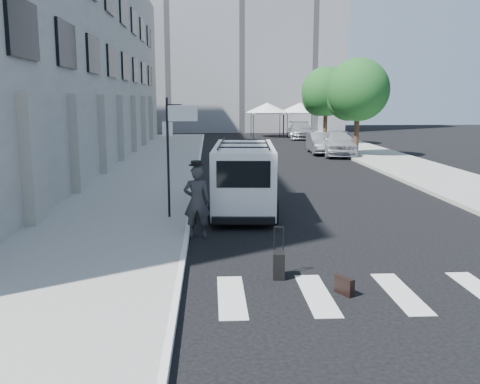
{
  "coord_description": "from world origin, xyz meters",
  "views": [
    {
      "loc": [
        -1.37,
        -12.42,
        3.64
      ],
      "look_at": [
        -0.63,
        0.81,
        1.3
      ],
      "focal_mm": 40.0,
      "sensor_mm": 36.0,
      "label": 1
    }
  ],
  "objects": [
    {
      "name": "tent_left",
      "position": [
        4.0,
        38.0,
        2.71
      ],
      "size": [
        4.0,
        4.0,
        3.2
      ],
      "color": "black",
      "rests_on": "ground"
    },
    {
      "name": "sidewalk_right",
      "position": [
        9.0,
        20.0,
        0.07
      ],
      "size": [
        4.0,
        56.0,
        0.15
      ],
      "primitive_type": "cube",
      "color": "gray",
      "rests_on": "ground"
    },
    {
      "name": "tree_near",
      "position": [
        7.5,
        20.15,
        3.97
      ],
      "size": [
        3.8,
        3.83,
        6.03
      ],
      "color": "black",
      "rests_on": "ground"
    },
    {
      "name": "ground",
      "position": [
        0.0,
        0.0,
        0.0
      ],
      "size": [
        120.0,
        120.0,
        0.0
      ],
      "primitive_type": "plane",
      "color": "black",
      "rests_on": "ground"
    },
    {
      "name": "cargo_van",
      "position": [
        -0.28,
        4.71,
        1.12
      ],
      "size": [
        2.3,
        5.77,
        2.15
      ],
      "rotation": [
        0.0,
        0.0,
        -0.07
      ],
      "color": "white",
      "rests_on": "ground"
    },
    {
      "name": "sidewalk_left",
      "position": [
        -4.25,
        16.0,
        0.07
      ],
      "size": [
        4.5,
        48.0,
        0.15
      ],
      "primitive_type": "cube",
      "color": "gray",
      "rests_on": "ground"
    },
    {
      "name": "tent_right",
      "position": [
        7.2,
        38.5,
        2.71
      ],
      "size": [
        4.0,
        4.0,
        3.2
      ],
      "color": "black",
      "rests_on": "ground"
    },
    {
      "name": "parked_car_b",
      "position": [
        5.95,
        22.53,
        0.69
      ],
      "size": [
        1.64,
        4.27,
        1.39
      ],
      "primitive_type": "imported",
      "rotation": [
        0.0,
        0.0,
        -0.04
      ],
      "color": "#4C4D53",
      "rests_on": "ground"
    },
    {
      "name": "briefcase",
      "position": [
        1.12,
        -3.0,
        0.17
      ],
      "size": [
        0.31,
        0.45,
        0.34
      ],
      "primitive_type": "cube",
      "rotation": [
        0.0,
        0.0,
        0.48
      ],
      "color": "black",
      "rests_on": "ground"
    },
    {
      "name": "parked_car_c",
      "position": [
        6.8,
        35.58,
        0.75
      ],
      "size": [
        2.54,
        5.35,
        1.51
      ],
      "primitive_type": "imported",
      "rotation": [
        0.0,
        0.0,
        -0.09
      ],
      "color": "gray",
      "rests_on": "ground"
    },
    {
      "name": "tree_far",
      "position": [
        7.5,
        29.15,
        3.97
      ],
      "size": [
        3.8,
        3.83,
        6.03
      ],
      "color": "black",
      "rests_on": "ground"
    },
    {
      "name": "parked_car_a",
      "position": [
        6.8,
        21.06,
        0.84
      ],
      "size": [
        2.64,
        5.18,
        1.69
      ],
      "primitive_type": "imported",
      "rotation": [
        0.0,
        0.0,
        -0.13
      ],
      "color": "#AAACB2",
      "rests_on": "ground"
    },
    {
      "name": "suitcase",
      "position": [
        0.01,
        -2.0,
        0.28
      ],
      "size": [
        0.27,
        0.39,
        1.04
      ],
      "rotation": [
        0.0,
        0.0,
        -0.1
      ],
      "color": "black",
      "rests_on": "ground"
    },
    {
      "name": "building_far",
      "position": [
        2.0,
        50.0,
        12.5
      ],
      "size": [
        22.0,
        12.0,
        25.0
      ],
      "primitive_type": "cube",
      "color": "slate",
      "rests_on": "ground"
    },
    {
      "name": "businessman",
      "position": [
        -1.73,
        1.34,
        0.96
      ],
      "size": [
        0.71,
        0.47,
        1.92
      ],
      "primitive_type": "imported",
      "rotation": [
        0.0,
        0.0,
        3.13
      ],
      "color": "#303032",
      "rests_on": "ground"
    },
    {
      "name": "building_left",
      "position": [
        -11.5,
        18.0,
        6.0
      ],
      "size": [
        10.0,
        44.0,
        12.0
      ],
      "primitive_type": "cube",
      "color": "gray",
      "rests_on": "ground"
    },
    {
      "name": "sign_pole",
      "position": [
        -2.36,
        3.2,
        2.65
      ],
      "size": [
        1.03,
        0.07,
        3.5
      ],
      "color": "black",
      "rests_on": "sidewalk_left"
    }
  ]
}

